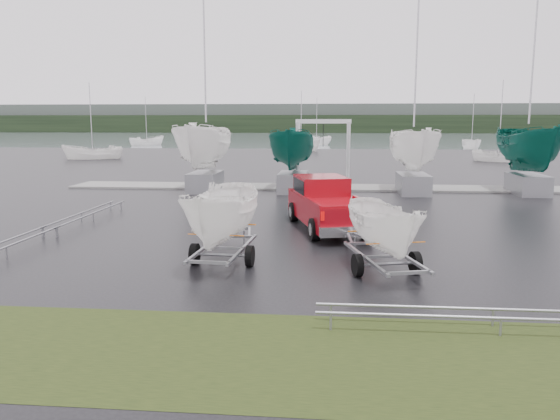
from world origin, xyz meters
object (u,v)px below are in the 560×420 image
Objects in this scene: trailer_hitched at (386,186)px; boat_hoist at (323,144)px; pickup_truck at (325,202)px; trailer_parked at (222,166)px.

trailer_hitched reaches higher than boat_hoist.
boat_hoist is at bearing 76.37° from pickup_truck.
trailer_parked is at bearing -131.74° from pickup_truck.
pickup_truck is 1.17× the size of trailer_parked.
trailer_hitched is at bearing -3.63° from trailer_parked.
pickup_truck is 1.46× the size of boat_hoist.
trailer_parked reaches higher than trailer_hitched.
trailer_parked is 1.25× the size of boat_hoist.
trailer_parked is at bearing 157.79° from trailer_hitched.
boat_hoist is (2.55, 17.98, -0.11)m from trailer_parked.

